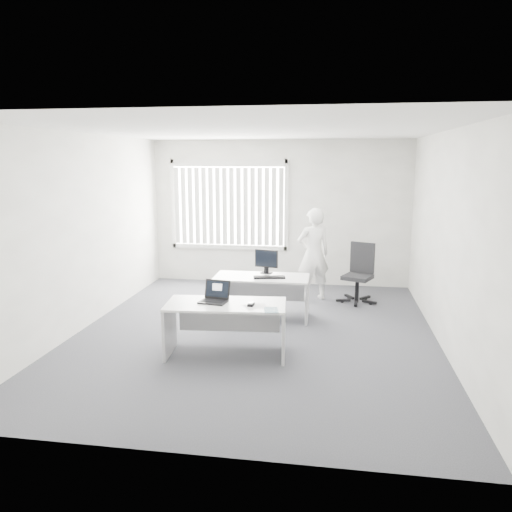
% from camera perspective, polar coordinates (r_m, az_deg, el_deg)
% --- Properties ---
extents(ground, '(6.00, 6.00, 0.00)m').
position_cam_1_polar(ground, '(7.15, -0.11, -8.84)').
color(ground, '#53545B').
rests_on(ground, ground).
extents(wall_back, '(5.00, 0.02, 2.80)m').
position_cam_1_polar(wall_back, '(9.75, 2.70, 4.94)').
color(wall_back, white).
rests_on(wall_back, ground).
extents(wall_front, '(5.00, 0.02, 2.80)m').
position_cam_1_polar(wall_front, '(3.93, -7.11, -4.19)').
color(wall_front, white).
rests_on(wall_front, ground).
extents(wall_left, '(0.02, 6.00, 2.80)m').
position_cam_1_polar(wall_left, '(7.61, -19.06, 2.64)').
color(wall_left, white).
rests_on(wall_left, ground).
extents(wall_right, '(0.02, 6.00, 2.80)m').
position_cam_1_polar(wall_right, '(6.87, 20.96, 1.68)').
color(wall_right, white).
rests_on(wall_right, ground).
extents(ceiling, '(5.00, 6.00, 0.02)m').
position_cam_1_polar(ceiling, '(6.74, -0.12, 14.18)').
color(ceiling, silver).
rests_on(ceiling, wall_back).
extents(window, '(2.32, 0.06, 1.76)m').
position_cam_1_polar(window, '(9.86, -3.13, 5.87)').
color(window, silver).
rests_on(window, wall_back).
extents(blinds, '(2.20, 0.10, 1.50)m').
position_cam_1_polar(blinds, '(9.80, -3.20, 5.67)').
color(blinds, silver).
rests_on(blinds, wall_back).
extents(desk_near, '(1.53, 0.82, 0.67)m').
position_cam_1_polar(desk_near, '(6.27, -3.45, -7.05)').
color(desk_near, white).
rests_on(desk_near, ground).
extents(desk_far, '(1.45, 0.70, 0.66)m').
position_cam_1_polar(desk_far, '(7.71, 0.65, -3.67)').
color(desk_far, white).
rests_on(desk_far, ground).
extents(office_chair, '(0.76, 0.76, 1.02)m').
position_cam_1_polar(office_chair, '(8.78, 11.60, -3.13)').
color(office_chair, black).
rests_on(office_chair, ground).
extents(person, '(0.70, 0.59, 1.61)m').
position_cam_1_polar(person, '(8.73, 6.58, 0.22)').
color(person, white).
rests_on(person, ground).
extents(laptop, '(0.38, 0.35, 0.26)m').
position_cam_1_polar(laptop, '(6.21, -4.95, -4.19)').
color(laptop, black).
rests_on(laptop, desk_near).
extents(paper_sheet, '(0.35, 0.32, 0.00)m').
position_cam_1_polar(paper_sheet, '(6.08, -0.04, -5.75)').
color(paper_sheet, white).
rests_on(paper_sheet, desk_near).
extents(mouse, '(0.08, 0.12, 0.05)m').
position_cam_1_polar(mouse, '(6.08, -0.58, -5.50)').
color(mouse, '#BCBCBF').
rests_on(mouse, paper_sheet).
extents(booklet, '(0.20, 0.25, 0.01)m').
position_cam_1_polar(booklet, '(5.91, 1.75, -6.19)').
color(booklet, white).
rests_on(booklet, desk_near).
extents(keyboard, '(0.50, 0.25, 0.02)m').
position_cam_1_polar(keyboard, '(7.56, 1.53, -2.45)').
color(keyboard, black).
rests_on(keyboard, desk_far).
extents(monitor, '(0.39, 0.19, 0.38)m').
position_cam_1_polar(monitor, '(7.84, 1.20, -0.63)').
color(monitor, black).
rests_on(monitor, desk_far).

